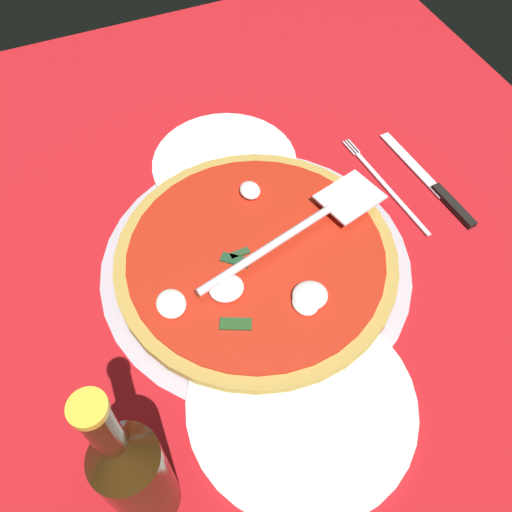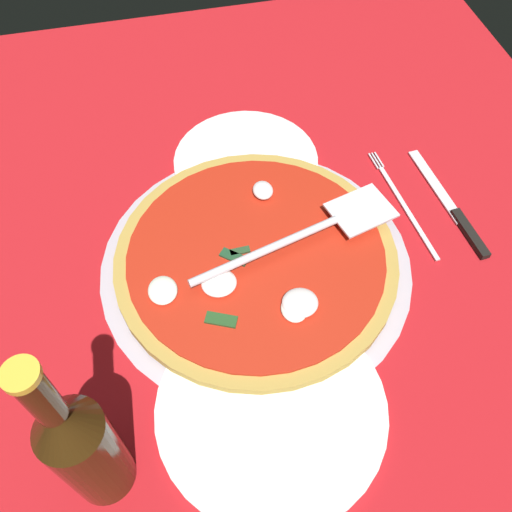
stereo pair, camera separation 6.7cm
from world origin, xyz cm
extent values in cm
cube|color=red|center=(0.00, 0.00, -0.40)|extent=(112.14, 112.14, 0.80)
cylinder|color=#B9AEBB|center=(0.70, 5.18, 0.45)|extent=(38.08, 38.08, 0.90)
cylinder|color=white|center=(-16.59, 7.76, 0.50)|extent=(20.29, 20.29, 1.00)
cylinder|color=white|center=(18.99, 2.53, 0.50)|extent=(24.12, 24.12, 1.00)
cylinder|color=#B5903F|center=(0.70, 5.18, 1.52)|extent=(34.35, 34.35, 1.23)
cylinder|color=#B52311|center=(0.70, 5.18, 2.28)|extent=(31.23, 31.23, 0.30)
ellipsoid|color=white|center=(9.37, 7.51, 2.87)|extent=(3.48, 2.95, 0.88)
ellipsoid|color=white|center=(3.66, -6.42, 2.98)|extent=(3.90, 3.36, 1.09)
ellipsoid|color=silver|center=(8.85, 8.33, 3.06)|extent=(3.89, 4.11, 1.25)
ellipsoid|color=white|center=(4.19, 0.39, 3.03)|extent=(3.82, 4.10, 1.20)
ellipsoid|color=white|center=(-8.44, 8.23, 3.08)|extent=(3.12, 2.61, 1.30)
cube|color=#1E4628|center=(0.71, 2.49, 2.58)|extent=(3.26, 3.49, 0.30)
cube|color=#244A21|center=(8.69, -0.65, 2.58)|extent=(2.79, 3.82, 0.30)
cube|color=#274727|center=(-0.21, 3.36, 2.58)|extent=(0.98, 2.44, 0.30)
cube|color=silver|center=(-1.77, 19.14, 3.88)|extent=(7.72, 8.76, 0.30)
cylinder|color=silver|center=(1.76, 6.09, 4.23)|extent=(6.07, 19.17, 1.00)
cube|color=white|center=(-2.83, 29.24, 0.30)|extent=(19.71, 14.16, 0.60)
cube|color=silver|center=(-2.61, 26.39, 0.73)|extent=(16.49, 1.89, 0.25)
cube|color=silver|center=(-12.36, 26.06, 0.73)|extent=(3.01, 0.45, 0.25)
cube|color=silver|center=(-12.32, 25.62, 0.73)|extent=(3.01, 0.45, 0.25)
cube|color=silver|center=(-12.29, 25.18, 0.73)|extent=(3.01, 0.45, 0.25)
cube|color=black|center=(2.80, 32.56, 1.00)|extent=(7.90, 1.81, 0.80)
cube|color=silver|center=(-5.98, 31.87, 0.73)|extent=(13.77, 2.47, 0.25)
cylinder|color=#311E0A|center=(21.69, -14.62, 6.99)|extent=(5.73, 5.73, 13.98)
cone|color=#311E0A|center=(21.69, -14.62, 15.86)|extent=(5.73, 5.73, 3.78)
cylinder|color=#311E0A|center=(21.69, -14.62, 20.99)|extent=(2.22, 2.22, 6.48)
cylinder|color=gold|center=(21.69, -14.62, 24.53)|extent=(2.56, 2.56, 0.60)
camera|label=1|loc=(36.18, -9.95, 56.48)|focal=38.78mm
camera|label=2|loc=(38.25, -3.60, 56.48)|focal=38.78mm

